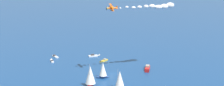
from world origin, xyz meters
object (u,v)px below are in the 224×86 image
sailboat_far_port (120,80)px  motorboat_inshore (147,69)px  sailboat_near_centre (103,70)px  motorboat_ahead (95,56)px  sailboat_trailing (90,76)px  wingwalker_lead (112,4)px  motorboat_outer_ring_a (52,61)px  motorboat_offshore (104,61)px  motorboat_outer_ring_b (55,57)px  biplane_lead (112,8)px

sailboat_far_port → motorboat_inshore: bearing=-87.7°
sailboat_near_centre → motorboat_ahead: sailboat_near_centre is taller
sailboat_far_port → motorboat_inshore: sailboat_far_port is taller
motorboat_inshore → motorboat_ahead: size_ratio=1.44×
sailboat_trailing → wingwalker_lead: (1.18, -22.63, 36.73)m
motorboat_outer_ring_a → sailboat_trailing: bearing=158.2°
sailboat_near_centre → sailboat_trailing: (-2.05, 14.45, 1.23)m
motorboat_offshore → motorboat_outer_ring_b: motorboat_offshore is taller
sailboat_far_port → motorboat_outer_ring_b: 74.62m
sailboat_trailing → motorboat_outer_ring_b: 63.56m
sailboat_near_centre → wingwalker_lead: 38.84m
sailboat_trailing → biplane_lead: bearing=-85.8°
motorboat_outer_ring_a → wingwalker_lead: size_ratio=3.50×
motorboat_offshore → sailboat_trailing: sailboat_trailing is taller
motorboat_ahead → sailboat_near_centre: bearing=133.8°
motorboat_inshore → motorboat_outer_ring_b: 70.69m
biplane_lead → sailboat_near_centre: bearing=87.7°
biplane_lead → wingwalker_lead: (-0.52, 0.41, 2.09)m
sailboat_near_centre → motorboat_ahead: bearing=-46.2°
motorboat_outer_ring_b → wingwalker_lead: 69.63m
motorboat_ahead → biplane_lead: biplane_lead is taller
motorboat_offshore → wingwalker_lead: wingwalker_lead is taller
sailboat_far_port → biplane_lead: size_ratio=1.59×
motorboat_outer_ring_b → motorboat_ahead: bearing=-141.8°
motorboat_ahead → motorboat_outer_ring_b: motorboat_ahead is taller
motorboat_outer_ring_a → biplane_lead: size_ratio=0.90×
sailboat_near_centre → sailboat_far_port: bearing=154.9°
sailboat_far_port → sailboat_trailing: size_ratio=0.84×
motorboat_inshore → motorboat_ahead: bearing=-6.6°
motorboat_offshore → sailboat_far_port: bearing=136.0°
sailboat_trailing → sailboat_near_centre: bearing=-81.9°
sailboat_near_centre → sailboat_trailing: sailboat_trailing is taller
sailboat_near_centre → motorboat_ahead: 45.44m
biplane_lead → wingwalker_lead: wingwalker_lead is taller
motorboat_ahead → motorboat_outer_ring_a: bearing=57.1°
motorboat_inshore → wingwalker_lead: bearing=52.7°
sailboat_trailing → motorboat_ahead: 57.98m
sailboat_far_port → motorboat_inshore: (1.43, -35.14, -4.12)m
sailboat_far_port → motorboat_outer_ring_a: bearing=-11.8°
motorboat_inshore → motorboat_outer_ring_b: (69.56, 12.58, -0.32)m
motorboat_outer_ring_a → biplane_lead: 63.41m
motorboat_outer_ring_b → biplane_lead: biplane_lead is taller
motorboat_offshore → wingwalker_lead: bearing=137.1°
motorboat_offshore → sailboat_trailing: bearing=116.8°
sailboat_far_port → motorboat_outer_ring_b: size_ratio=1.52×
sailboat_near_centre → motorboat_outer_ring_a: 49.22m
wingwalker_lead → motorboat_outer_ring_a: bearing=2.7°
motorboat_outer_ring_a → motorboat_outer_ring_b: bearing=-58.2°
wingwalker_lead → motorboat_inshore: bearing=-127.3°
sailboat_far_port → motorboat_outer_ring_a: (65.50, -13.70, -4.49)m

